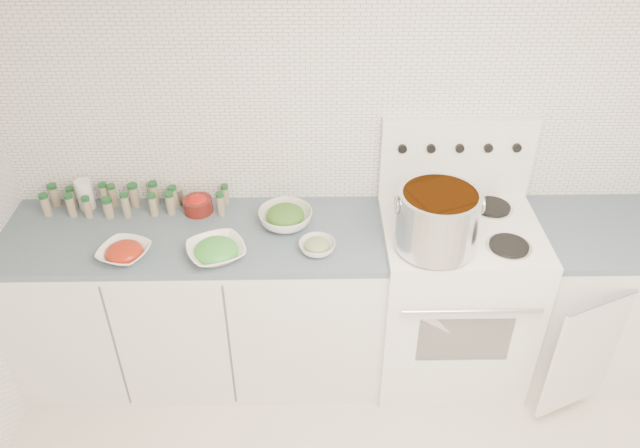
{
  "coord_description": "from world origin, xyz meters",
  "views": [
    {
      "loc": [
        -0.25,
        -1.24,
        2.68
      ],
      "look_at": [
        -0.21,
        1.14,
        0.98
      ],
      "focal_mm": 35.0,
      "sensor_mm": 36.0,
      "label": 1
    }
  ],
  "objects_px": {
    "stove": "(451,293)",
    "bowl_tomato": "(124,252)",
    "stock_pot": "(437,218)",
    "bowl_snowpea": "(216,251)"
  },
  "relations": [
    {
      "from": "stock_pot",
      "to": "stove",
      "type": "bearing_deg",
      "value": 45.3
    },
    {
      "from": "stock_pot",
      "to": "bowl_snowpea",
      "type": "relative_size",
      "value": 1.14
    },
    {
      "from": "stove",
      "to": "bowl_tomato",
      "type": "bearing_deg",
      "value": -173.51
    },
    {
      "from": "bowl_tomato",
      "to": "stove",
      "type": "bearing_deg",
      "value": 6.49
    },
    {
      "from": "stove",
      "to": "stock_pot",
      "type": "bearing_deg",
      "value": -134.7
    },
    {
      "from": "stove",
      "to": "bowl_tomato",
      "type": "xyz_separation_m",
      "value": [
        -1.58,
        -0.18,
        0.44
      ]
    },
    {
      "from": "stock_pot",
      "to": "bowl_tomato",
      "type": "xyz_separation_m",
      "value": [
        -1.41,
        -0.01,
        -0.17
      ]
    },
    {
      "from": "stock_pot",
      "to": "bowl_tomato",
      "type": "height_order",
      "value": "stock_pot"
    },
    {
      "from": "stove",
      "to": "stock_pot",
      "type": "distance_m",
      "value": 0.64
    },
    {
      "from": "bowl_tomato",
      "to": "bowl_snowpea",
      "type": "relative_size",
      "value": 0.83
    }
  ]
}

